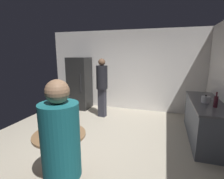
# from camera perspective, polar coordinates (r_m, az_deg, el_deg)

# --- Properties ---
(ground_plane) EXTENTS (5.20, 5.20, 0.10)m
(ground_plane) POSITION_cam_1_polar(r_m,az_deg,el_deg) (3.96, -5.66, -18.27)
(ground_plane) COLOR #B2A893
(wall_back) EXTENTS (5.32, 0.06, 2.70)m
(wall_back) POSITION_cam_1_polar(r_m,az_deg,el_deg) (5.95, 4.02, 6.30)
(wall_back) COLOR silver
(wall_back) RESTS_ON ground_plane
(refrigerator) EXTENTS (0.70, 0.68, 1.80)m
(refrigerator) POSITION_cam_1_polar(r_m,az_deg,el_deg) (6.14, -10.71, 2.06)
(refrigerator) COLOR black
(refrigerator) RESTS_ON ground_plane
(kitchen_counter) EXTENTS (0.64, 2.02, 0.90)m
(kitchen_counter) POSITION_cam_1_polar(r_m,az_deg,el_deg) (4.46, 28.41, -9.03)
(kitchen_counter) COLOR #4C515B
(kitchen_counter) RESTS_ON ground_plane
(kettle) EXTENTS (0.24, 0.17, 0.18)m
(kettle) POSITION_cam_1_polar(r_m,az_deg,el_deg) (4.18, 28.82, -2.95)
(kettle) COLOR #B2B2B7
(kettle) RESTS_ON kitchen_counter
(wine_bottle_on_counter) EXTENTS (0.08, 0.08, 0.31)m
(wine_bottle_on_counter) POSITION_cam_1_polar(r_m,az_deg,el_deg) (3.91, 31.35, -3.45)
(wine_bottle_on_counter) COLOR #3F141E
(wine_bottle_on_counter) RESTS_ON kitchen_counter
(foreground_table) EXTENTS (0.80, 0.80, 0.73)m
(foreground_table) POSITION_cam_1_polar(r_m,az_deg,el_deg) (2.87, -17.06, -15.80)
(foreground_table) COLOR olive
(foreground_table) RESTS_ON ground_plane
(beer_bottle_amber) EXTENTS (0.06, 0.06, 0.23)m
(beer_bottle_amber) POSITION_cam_1_polar(r_m,az_deg,el_deg) (2.76, -18.28, -12.63)
(beer_bottle_amber) COLOR #8C5919
(beer_bottle_amber) RESTS_ON foreground_table
(beer_bottle_brown) EXTENTS (0.06, 0.06, 0.23)m
(beer_bottle_brown) POSITION_cam_1_polar(r_m,az_deg,el_deg) (2.77, -16.09, -12.43)
(beer_bottle_brown) COLOR #593314
(beer_bottle_brown) RESTS_ON foreground_table
(beer_bottle_green) EXTENTS (0.06, 0.06, 0.23)m
(beer_bottle_green) POSITION_cam_1_polar(r_m,az_deg,el_deg) (2.93, -19.98, -11.33)
(beer_bottle_green) COLOR #26662D
(beer_bottle_green) RESTS_ON foreground_table
(beer_bottle_clear) EXTENTS (0.06, 0.06, 0.23)m
(beer_bottle_clear) POSITION_cam_1_polar(r_m,az_deg,el_deg) (2.88, -21.52, -11.83)
(beer_bottle_clear) COLOR silver
(beer_bottle_clear) RESTS_ON foreground_table
(plastic_cup_blue) EXTENTS (0.08, 0.08, 0.11)m
(plastic_cup_blue) POSITION_cam_1_polar(r_m,az_deg,el_deg) (2.78, -12.88, -12.84)
(plastic_cup_blue) COLOR blue
(plastic_cup_blue) RESTS_ON foreground_table
(person_in_teal_shirt) EXTENTS (0.48, 0.48, 1.74)m
(person_in_teal_shirt) POSITION_cam_1_polar(r_m,az_deg,el_deg) (1.71, -16.40, -21.22)
(person_in_teal_shirt) COLOR #2D2D38
(person_in_teal_shirt) RESTS_ON ground_plane
(person_in_black_shirt) EXTENTS (0.38, 0.38, 1.79)m
(person_in_black_shirt) POSITION_cam_1_polar(r_m,az_deg,el_deg) (5.17, -3.37, 2.12)
(person_in_black_shirt) COLOR #2D2D38
(person_in_black_shirt) RESTS_ON ground_plane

